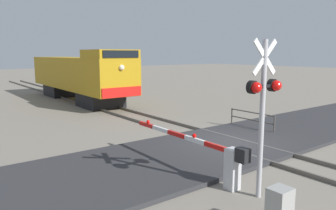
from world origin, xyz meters
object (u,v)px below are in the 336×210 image
(locomotive, at_px, (80,75))
(crossing_signal, at_px, (263,100))
(crossing_gate, at_px, (217,156))
(utility_cabinet, at_px, (279,210))
(guard_railing, at_px, (252,118))

(locomotive, relative_size, crossing_signal, 3.45)
(crossing_gate, distance_m, utility_cabinet, 2.96)
(crossing_signal, bearing_deg, guard_railing, 39.90)
(locomotive, height_order, guard_railing, locomotive)
(crossing_gate, relative_size, utility_cabinet, 5.32)
(utility_cabinet, bearing_deg, crossing_signal, 50.64)
(locomotive, bearing_deg, guard_railing, -78.81)
(crossing_signal, xyz_separation_m, crossing_gate, (-0.20, 1.43, -1.85))
(crossing_gate, relative_size, guard_railing, 1.98)
(crossing_signal, bearing_deg, crossing_gate, 97.98)
(locomotive, xyz_separation_m, guard_railing, (2.99, -15.12, -1.51))
(crossing_gate, bearing_deg, guard_railing, 30.33)
(utility_cabinet, distance_m, guard_railing, 9.78)
(utility_cabinet, height_order, guard_railing, utility_cabinet)
(crossing_gate, bearing_deg, locomotive, 79.84)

